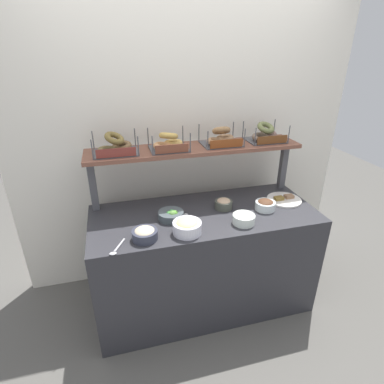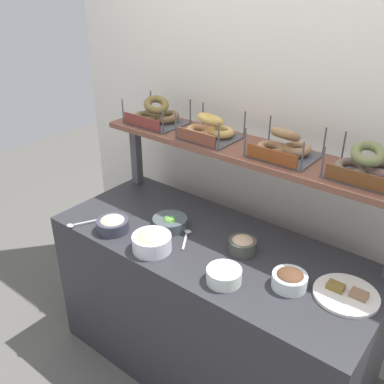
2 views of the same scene
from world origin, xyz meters
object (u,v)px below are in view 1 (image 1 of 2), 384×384
at_px(bowl_chocolate_spread, 265,205).
at_px(serving_spoon_near_plate, 189,217).
at_px(bowl_veggie_mix, 171,215).
at_px(bagel_basket_sesame, 169,143).
at_px(bowl_hummus, 224,204).
at_px(serving_plate_white, 284,199).
at_px(bagel_basket_cinnamon_raisin, 115,147).
at_px(bowl_tuna_salad, 145,234).
at_px(bowl_egg_salad, 187,226).
at_px(serving_spoon_by_edge, 116,250).
at_px(bagel_basket_everything, 221,138).
at_px(bowl_cream_cheese, 244,218).
at_px(bagel_basket_poppy, 265,135).

distance_m(bowl_chocolate_spread, serving_spoon_near_plate, 0.59).
relative_size(bowl_veggie_mix, bagel_basket_sesame, 0.66).
relative_size(bowl_hummus, bagel_basket_sesame, 0.47).
distance_m(bowl_veggie_mix, bagel_basket_sesame, 0.52).
bearing_deg(serving_plate_white, bagel_basket_cinnamon_raisin, 169.58).
xyz_separation_m(bowl_tuna_salad, serving_spoon_near_plate, (0.34, 0.19, -0.03)).
relative_size(bowl_egg_salad, bagel_basket_sesame, 0.69).
relative_size(bowl_tuna_salad, bagel_basket_cinnamon_raisin, 0.53).
bearing_deg(serving_spoon_by_edge, serving_spoon_near_plate, 27.06).
bearing_deg(bowl_chocolate_spread, serving_plate_white, 23.26).
bearing_deg(bowl_veggie_mix, bagel_basket_everything, 32.28).
relative_size(serving_plate_white, serving_spoon_by_edge, 1.70).
bearing_deg(bowl_veggie_mix, bowl_egg_salad, -72.59).
height_order(bowl_chocolate_spread, serving_spoon_near_plate, bowl_chocolate_spread).
relative_size(bowl_cream_cheese, serving_spoon_by_edge, 0.97).
bearing_deg(bowl_cream_cheese, bagel_basket_poppy, 53.39).
bearing_deg(serving_spoon_by_edge, bowl_tuna_salad, 23.76).
bearing_deg(bagel_basket_everything, bagel_basket_cinnamon_raisin, -179.25).
relative_size(serving_spoon_by_edge, bagel_basket_everything, 0.54).
bearing_deg(bowl_chocolate_spread, bowl_veggie_mix, 176.48).
distance_m(bowl_hummus, bagel_basket_poppy, 0.66).
bearing_deg(bowl_hummus, serving_spoon_by_edge, -157.36).
relative_size(bowl_tuna_salad, serving_spoon_near_plate, 1.06).
bearing_deg(bowl_tuna_salad, bagel_basket_poppy, 25.59).
height_order(bagel_basket_cinnamon_raisin, bagel_basket_poppy, bagel_basket_cinnamon_raisin).
bearing_deg(bagel_basket_sesame, bowl_cream_cheese, -47.27).
height_order(bowl_tuna_salad, bowl_veggie_mix, bowl_tuna_salad).
height_order(serving_plate_white, serving_spoon_by_edge, serving_plate_white).
distance_m(bowl_veggie_mix, bagel_basket_everything, 0.70).
xyz_separation_m(bagel_basket_sesame, bagel_basket_everything, (0.41, 0.02, 0.00)).
bearing_deg(bowl_tuna_salad, bagel_basket_sesame, 61.38).
bearing_deg(bowl_chocolate_spread, serving_spoon_near_plate, 177.67).
bearing_deg(bowl_egg_salad, bowl_cream_cheese, 2.44).
relative_size(bowl_egg_salad, bagel_basket_cinnamon_raisin, 0.61).
bearing_deg(bowl_chocolate_spread, bagel_basket_cinnamon_raisin, 162.76).
xyz_separation_m(bowl_egg_salad, bagel_basket_everything, (0.40, 0.50, 0.43)).
height_order(serving_spoon_near_plate, bagel_basket_sesame, bagel_basket_sesame).
bearing_deg(bowl_tuna_salad, serving_spoon_by_edge, -156.24).
distance_m(bowl_tuna_salad, serving_plate_white, 1.17).
bearing_deg(serving_spoon_by_edge, bowl_chocolate_spread, 12.37).
bearing_deg(serving_spoon_by_edge, bagel_basket_sesame, 51.42).
relative_size(bowl_hummus, bowl_tuna_salad, 0.80).
bearing_deg(bowl_egg_salad, bagel_basket_poppy, 33.15).
height_order(bowl_hummus, bagel_basket_sesame, bagel_basket_sesame).
bearing_deg(bowl_tuna_salad, bowl_chocolate_spread, 9.93).
relative_size(serving_spoon_by_edge, bagel_basket_cinnamon_raisin, 0.51).
bearing_deg(bagel_basket_everything, bowl_tuna_salad, -143.59).
bearing_deg(serving_spoon_by_edge, bagel_basket_poppy, 25.32).
bearing_deg(bagel_basket_sesame, bagel_basket_everything, 2.61).
bearing_deg(bagel_basket_sesame, bagel_basket_poppy, 1.74).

